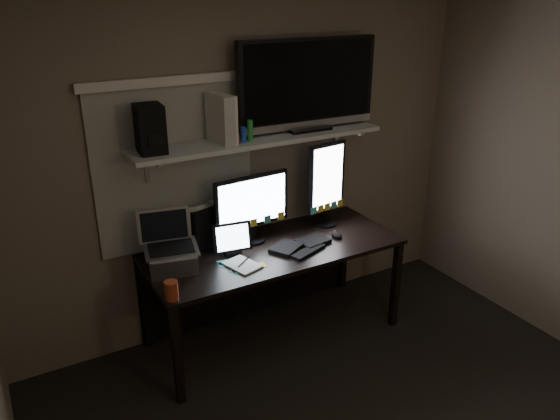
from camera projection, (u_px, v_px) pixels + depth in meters
back_wall at (248, 162)px, 3.94m from camera, size 3.60×0.00×3.60m
window_blinds at (176, 168)px, 3.66m from camera, size 1.10×0.02×1.10m
desk at (266, 262)px, 4.00m from camera, size 1.80×0.75×0.73m
wall_shelf at (259, 139)px, 3.71m from camera, size 1.80×0.35×0.03m
monitor_landscape at (252, 208)px, 3.83m from camera, size 0.58×0.10×0.51m
monitor_portrait at (326, 184)px, 4.08m from camera, size 0.33×0.10×0.66m
keyboard at (300, 244)px, 3.84m from camera, size 0.48×0.31×0.03m
mouse at (337, 235)px, 3.98m from camera, size 0.07×0.11×0.04m
notepad at (242, 265)px, 3.58m from camera, size 0.22×0.27×0.01m
tablet at (232, 239)px, 3.69m from camera, size 0.28×0.15×0.23m
file_sorter at (205, 225)px, 3.81m from camera, size 0.26×0.17×0.31m
laptop at (171, 244)px, 3.45m from camera, size 0.38×0.33×0.38m
cup at (171, 290)px, 3.18m from camera, size 0.09×0.09×0.12m
sticky_notes at (246, 263)px, 3.61m from camera, size 0.32×0.25×0.00m
tv at (308, 85)px, 3.78m from camera, size 1.06×0.22×0.63m
game_console at (221, 118)px, 3.53m from camera, size 0.12×0.27×0.32m
speaker at (150, 129)px, 3.31m from camera, size 0.18×0.21×0.30m
bottles at (243, 131)px, 3.56m from camera, size 0.24×0.10×0.15m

